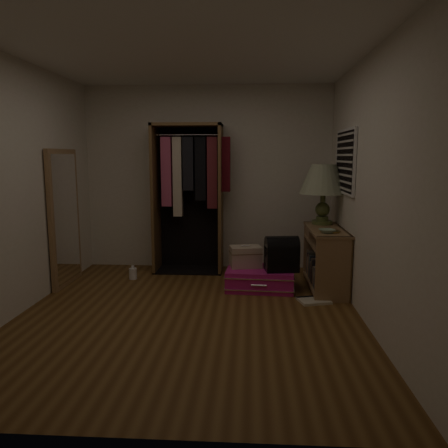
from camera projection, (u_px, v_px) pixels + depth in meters
The scene contains 13 objects.
ground at pixel (189, 315), 4.49m from camera, with size 4.00×4.00×0.00m, color brown.
room_walls at pixel (196, 168), 4.30m from camera, with size 3.52×4.02×2.60m.
console_bookshelf at pixel (324, 256), 5.37m from camera, with size 0.42×1.12×0.75m.
open_wardrobe at pixel (191, 184), 6.06m from camera, with size 1.06×0.50×2.05m.
floor_mirror at pixel (65, 218), 5.45m from camera, with size 0.06×0.80×1.70m.
pink_suitcase at pixel (260, 278), 5.36m from camera, with size 0.86×0.65×0.25m.
train_case at pixel (246, 256), 5.41m from camera, with size 0.42×0.33×0.28m.
black_bag at pixel (282, 253), 5.21m from camera, with size 0.42×0.30×0.42m.
table_lamp at pixel (323, 181), 5.52m from camera, with size 0.75×0.75×0.76m.
brass_tray at pixel (330, 231), 5.03m from camera, with size 0.28×0.28×0.01m.
ceramic_bowl at pixel (327, 231), 4.95m from camera, with size 0.18×0.18×0.04m, color #96B499.
white_jug at pixel (133, 273), 5.78m from camera, with size 0.12×0.12×0.18m.
floor_book at pixel (313, 300), 4.90m from camera, with size 0.39×0.34×0.03m.
Camera 1 is at (0.62, -4.26, 1.62)m, focal length 35.00 mm.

